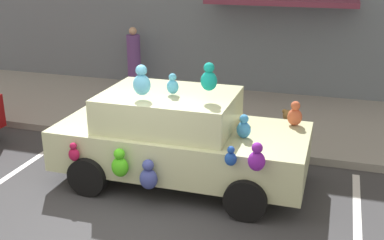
# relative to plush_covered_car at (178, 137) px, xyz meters

# --- Properties ---
(ground_plane) EXTENTS (60.00, 60.00, 0.00)m
(ground_plane) POSITION_rel_plush_covered_car_xyz_m (-0.25, -1.67, -0.80)
(ground_plane) COLOR #38383A
(sidewalk) EXTENTS (24.00, 4.00, 0.15)m
(sidewalk) POSITION_rel_plush_covered_car_xyz_m (-0.25, 3.33, -0.72)
(sidewalk) COLOR gray
(sidewalk) RESTS_ON ground
(parking_stripe_front) EXTENTS (0.12, 3.60, 0.01)m
(parking_stripe_front) POSITION_rel_plush_covered_car_xyz_m (2.91, -0.67, -0.80)
(parking_stripe_front) COLOR silver
(parking_stripe_front) RESTS_ON ground
(parking_stripe_rear) EXTENTS (0.12, 3.60, 0.01)m
(parking_stripe_rear) POSITION_rel_plush_covered_car_xyz_m (-2.89, -0.67, -0.80)
(parking_stripe_rear) COLOR silver
(parking_stripe_rear) RESTS_ON ground
(plush_covered_car) EXTENTS (4.12, 2.11, 2.15)m
(plush_covered_car) POSITION_rel_plush_covered_car_xyz_m (0.00, 0.00, 0.00)
(plush_covered_car) COLOR #BCC190
(plush_covered_car) RESTS_ON ground
(teddy_bear_on_sidewalk) EXTENTS (0.32, 0.27, 0.62)m
(teddy_bear_on_sidewalk) POSITION_rel_plush_covered_car_xyz_m (1.58, 2.11, -0.36)
(teddy_bear_on_sidewalk) COLOR #9E723D
(teddy_bear_on_sidewalk) RESTS_ON sidewalk
(pedestrian_near_shopfront) EXTENTS (0.36, 0.36, 1.63)m
(pedestrian_near_shopfront) POSITION_rel_plush_covered_car_xyz_m (-2.92, 4.83, 0.10)
(pedestrian_near_shopfront) COLOR #653F82
(pedestrian_near_shopfront) RESTS_ON sidewalk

